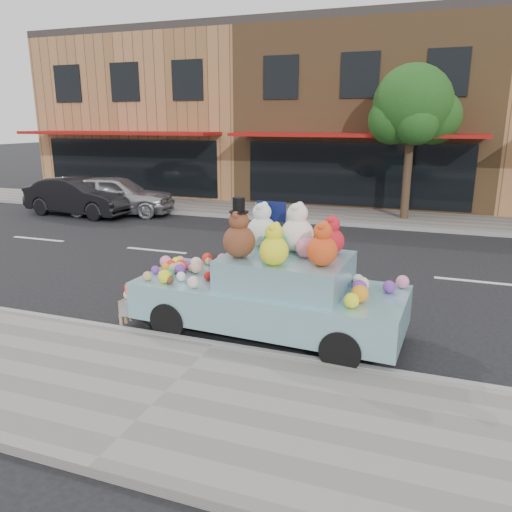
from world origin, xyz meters
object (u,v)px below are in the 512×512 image
at_px(car_silver, 116,195).
at_px(art_car, 270,287).
at_px(street_tree, 413,111).
at_px(car_dark, 80,196).

bearing_deg(car_silver, art_car, -146.64).
bearing_deg(street_tree, car_dark, -165.69).
bearing_deg(car_silver, street_tree, -90.31).
distance_m(street_tree, car_silver, 10.90).
bearing_deg(car_silver, car_dark, 103.35).
xyz_separation_m(street_tree, art_car, (-1.44, -10.67, -2.90)).
bearing_deg(art_car, car_silver, 139.66).
height_order(car_dark, art_car, art_car).
height_order(street_tree, car_silver, street_tree).
xyz_separation_m(street_tree, car_silver, (-10.23, -2.33, -2.96)).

